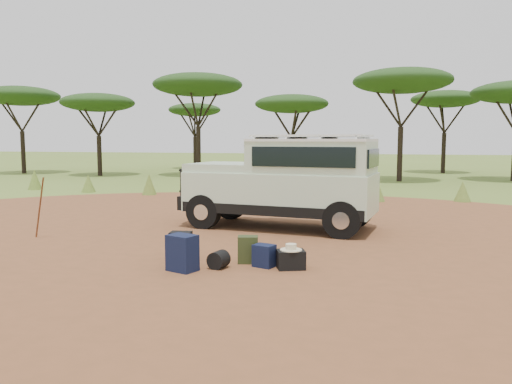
% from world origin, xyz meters
% --- Properties ---
extents(ground, '(140.00, 140.00, 0.00)m').
position_xyz_m(ground, '(0.00, 0.00, 0.00)').
color(ground, olive).
rests_on(ground, ground).
extents(dirt_clearing, '(23.00, 23.00, 0.01)m').
position_xyz_m(dirt_clearing, '(0.00, 0.00, 0.00)').
color(dirt_clearing, brown).
rests_on(dirt_clearing, ground).
extents(grass_fringe, '(36.60, 1.60, 0.90)m').
position_xyz_m(grass_fringe, '(0.12, 8.67, 0.40)').
color(grass_fringe, olive).
rests_on(grass_fringe, ground).
extents(acacia_treeline, '(46.70, 13.20, 6.26)m').
position_xyz_m(acacia_treeline, '(0.75, 19.81, 4.87)').
color(acacia_treeline, black).
rests_on(acacia_treeline, ground).
extents(safari_vehicle, '(5.04, 2.50, 2.35)m').
position_xyz_m(safari_vehicle, '(0.89, 2.17, 1.14)').
color(safari_vehicle, beige).
rests_on(safari_vehicle, ground).
extents(walking_staff, '(0.45, 0.22, 1.41)m').
position_xyz_m(walking_staff, '(-4.24, -0.56, 0.71)').
color(walking_staff, brown).
rests_on(walking_staff, ground).
extents(backpack_black, '(0.43, 0.34, 0.53)m').
position_xyz_m(backpack_black, '(-0.35, -1.65, 0.27)').
color(backpack_black, black).
rests_on(backpack_black, ground).
extents(backpack_navy, '(0.57, 0.48, 0.63)m').
position_xyz_m(backpack_navy, '(-0.02, -2.37, 0.31)').
color(backpack_navy, '#121839').
rests_on(backpack_navy, ground).
extents(backpack_olive, '(0.41, 0.34, 0.50)m').
position_xyz_m(backpack_olive, '(0.92, -1.56, 0.25)').
color(backpack_olive, '#2F3B1B').
rests_on(backpack_olive, ground).
extents(duffel_navy, '(0.42, 0.37, 0.40)m').
position_xyz_m(duffel_navy, '(1.27, -1.75, 0.20)').
color(duffel_navy, '#121839').
rests_on(duffel_navy, ground).
extents(hard_case, '(0.56, 0.48, 0.33)m').
position_xyz_m(hard_case, '(1.75, -1.77, 0.17)').
color(hard_case, black).
rests_on(hard_case, ground).
extents(stuff_sack, '(0.37, 0.37, 0.31)m').
position_xyz_m(stuff_sack, '(0.53, -2.05, 0.15)').
color(stuff_sack, black).
rests_on(stuff_sack, ground).
extents(safari_hat, '(0.38, 0.38, 0.11)m').
position_xyz_m(safari_hat, '(1.75, -1.77, 0.38)').
color(safari_hat, beige).
rests_on(safari_hat, hard_case).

